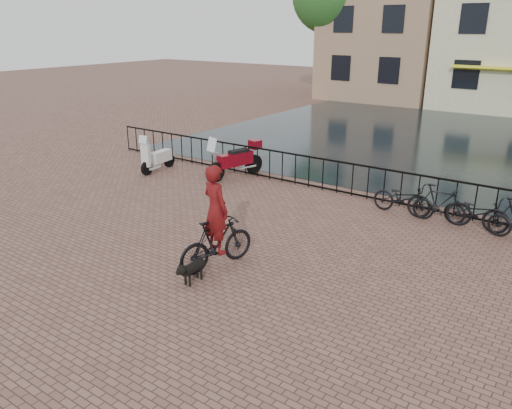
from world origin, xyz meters
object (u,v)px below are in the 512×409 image
Objects in this scene: dog at (193,270)px; motorcycle at (235,155)px; cyclist at (216,223)px; scooter at (157,151)px.

motorcycle is (-3.79, 6.30, 0.50)m from dog.
cyclist is 1.20× the size of motorcycle.
motorcycle is at bearing 13.92° from scooter.
scooter is at bearing 140.78° from dog.
scooter is at bearing -145.64° from motorcycle.
dog is at bearing 107.94° from cyclist.
motorcycle reaches higher than scooter.
dog is 0.49× the size of scooter.
cyclist is 7.91m from scooter.
dog is 0.35× the size of motorcycle.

